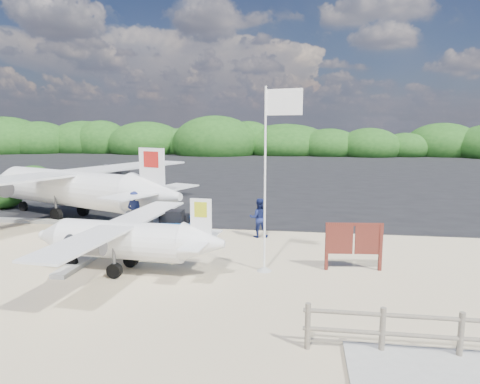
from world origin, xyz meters
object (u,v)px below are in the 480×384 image
at_px(crew_b, 259,218).
at_px(aircraft_large, 400,179).
at_px(crew_a, 135,215).
at_px(flagpole, 264,271).
at_px(aircraft_small, 150,166).
at_px(baggage_cart, 163,251).
at_px(signboard, 353,270).

bearing_deg(crew_b, aircraft_large, -126.61).
bearing_deg(aircraft_large, crew_b, 86.31).
distance_m(crew_a, aircraft_large, 27.21).
distance_m(flagpole, crew_a, 6.62).
xyz_separation_m(flagpole, crew_b, (-0.60, 4.17, 0.82)).
xyz_separation_m(flagpole, crew_a, (-5.65, 3.29, 0.98)).
xyz_separation_m(aircraft_large, aircraft_small, (-25.76, 7.66, 0.00)).
bearing_deg(baggage_cart, crew_a, 133.12).
height_order(signboard, crew_b, crew_b).
bearing_deg(aircraft_large, crew_a, 77.45).
bearing_deg(signboard, aircraft_small, 114.22).
bearing_deg(baggage_cart, signboard, -13.10).
bearing_deg(crew_a, aircraft_small, -55.17).
distance_m(baggage_cart, flagpole, 4.28).
relative_size(flagpole, aircraft_large, 0.37).
xyz_separation_m(baggage_cart, crew_b, (3.34, 2.51, 0.82)).
distance_m(signboard, crew_a, 8.99).
height_order(crew_a, aircraft_small, crew_a).
xyz_separation_m(crew_b, aircraft_small, (-15.50, 29.25, -0.82)).
xyz_separation_m(baggage_cart, flagpole, (3.94, -1.66, 0.00)).
relative_size(crew_a, aircraft_large, 0.13).
distance_m(flagpole, aircraft_small, 37.10).
bearing_deg(signboard, aircraft_large, 69.23).
bearing_deg(baggage_cart, flagpole, -26.07).
relative_size(crew_b, aircraft_small, 0.25).
height_order(crew_a, crew_b, crew_a).
height_order(signboard, aircraft_large, aircraft_large).
relative_size(crew_a, crew_b, 1.20).
relative_size(baggage_cart, crew_b, 1.76).
bearing_deg(aircraft_small, signboard, 124.60).
relative_size(flagpole, aircraft_small, 0.88).
bearing_deg(crew_a, aircraft_large, -108.57).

